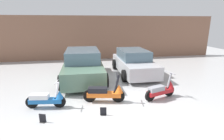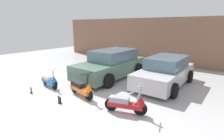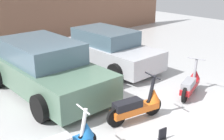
{
  "view_description": "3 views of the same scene",
  "coord_description": "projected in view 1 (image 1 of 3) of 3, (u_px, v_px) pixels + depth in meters",
  "views": [
    {
      "loc": [
        -1.18,
        -4.88,
        2.82
      ],
      "look_at": [
        0.16,
        2.58,
        0.74
      ],
      "focal_mm": 28.0,
      "sensor_mm": 36.0,
      "label": 1
    },
    {
      "loc": [
        4.49,
        -3.53,
        2.77
      ],
      "look_at": [
        0.08,
        2.32,
        0.89
      ],
      "focal_mm": 28.0,
      "sensor_mm": 36.0,
      "label": 2
    },
    {
      "loc": [
        -4.75,
        -3.01,
        3.39
      ],
      "look_at": [
        -0.15,
        2.05,
        0.9
      ],
      "focal_mm": 45.0,
      "sensor_mm": 36.0,
      "label": 3
    }
  ],
  "objects": [
    {
      "name": "placard_near_right_scooter",
      "position": [
        103.0,
        112.0,
        5.47
      ],
      "size": [
        0.2,
        0.14,
        0.26
      ],
      "rotation": [
        0.0,
        0.0,
        -0.16
      ],
      "color": "black",
      "rests_on": "ground_plane"
    },
    {
      "name": "car_rear_center",
      "position": [
        134.0,
        62.0,
        9.8
      ],
      "size": [
        1.93,
        3.96,
        1.34
      ],
      "rotation": [
        0.0,
        0.0,
        -1.57
      ],
      "color": "#B7B7BC",
      "rests_on": "ground_plane"
    },
    {
      "name": "ground_plane",
      "position": [
        121.0,
        114.0,
        5.59
      ],
      "size": [
        28.0,
        28.0,
        0.0
      ],
      "primitive_type": "plane",
      "color": "#B2B2B2"
    },
    {
      "name": "placard_near_left_scooter",
      "position": [
        43.0,
        119.0,
        5.08
      ],
      "size": [
        0.2,
        0.17,
        0.26
      ],
      "rotation": [
        0.0,
        0.0,
        -0.36
      ],
      "color": "black",
      "rests_on": "ground_plane"
    },
    {
      "name": "scooter_front_left",
      "position": [
        47.0,
        99.0,
        5.89
      ],
      "size": [
        1.34,
        0.49,
        0.93
      ],
      "rotation": [
        0.0,
        0.0,
        -0.13
      ],
      "color": "black",
      "rests_on": "ground_plane"
    },
    {
      "name": "car_rear_left",
      "position": [
        83.0,
        65.0,
        8.85
      ],
      "size": [
        2.16,
        4.4,
        1.49
      ],
      "rotation": [
        0.0,
        0.0,
        -1.58
      ],
      "color": "#51705B",
      "rests_on": "ground_plane"
    },
    {
      "name": "wall_back",
      "position": [
        96.0,
        38.0,
        13.52
      ],
      "size": [
        19.6,
        0.12,
        3.31
      ],
      "primitive_type": "cube",
      "color": "#845B47",
      "rests_on": "ground_plane"
    },
    {
      "name": "scooter_front_center",
      "position": [
        162.0,
        90.0,
        6.64
      ],
      "size": [
        1.36,
        0.69,
        0.98
      ],
      "rotation": [
        0.0,
        0.0,
        0.32
      ],
      "color": "black",
      "rests_on": "ground_plane"
    },
    {
      "name": "scooter_front_right",
      "position": [
        106.0,
        92.0,
        6.31
      ],
      "size": [
        1.5,
        0.62,
        1.05
      ],
      "rotation": [
        0.0,
        0.0,
        -0.19
      ],
      "color": "black",
      "rests_on": "ground_plane"
    }
  ]
}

